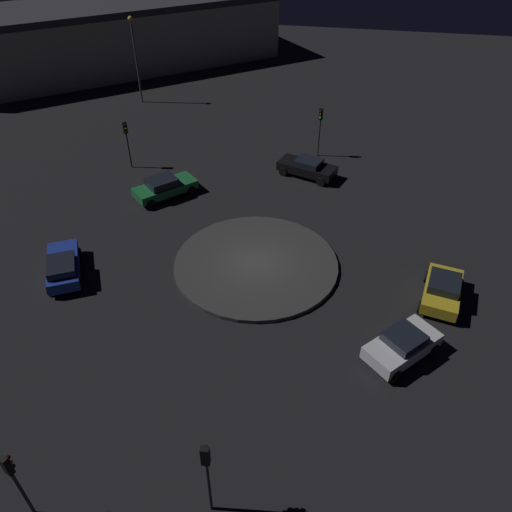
{
  "coord_description": "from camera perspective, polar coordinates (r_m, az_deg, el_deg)",
  "views": [
    {
      "loc": [
        -22.9,
        -4.53,
        19.1
      ],
      "look_at": [
        0.0,
        0.0,
        0.71
      ],
      "focal_mm": 34.47,
      "sensor_mm": 36.0,
      "label": 1
    }
  ],
  "objects": [
    {
      "name": "traffic_light_west_near",
      "position": [
        18.42,
        -5.72,
        -23.19
      ],
      "size": [
        0.37,
        0.32,
        4.19
      ],
      "rotation": [
        0.0,
        0.0,
        0.08
      ],
      "color": "#2D2D2D",
      "rests_on": "ground_plane"
    },
    {
      "name": "store_building",
      "position": [
        66.17,
        -15.91,
        23.42
      ],
      "size": [
        33.76,
        36.65,
        7.27
      ],
      "rotation": [
        0.0,
        0.0,
        2.28
      ],
      "color": "#ADA893",
      "rests_on": "ground_plane"
    },
    {
      "name": "roundabout_island",
      "position": [
        30.09,
        -0.0,
        -0.88
      ],
      "size": [
        10.01,
        10.01,
        0.25
      ],
      "primitive_type": "cylinder",
      "color": "#383838",
      "rests_on": "ground_plane"
    },
    {
      "name": "streetlamp_northeast",
      "position": [
        53.61,
        -13.87,
        22.08
      ],
      "size": [
        0.46,
        0.46,
        8.28
      ],
      "color": "#4C4C51",
      "rests_on": "ground_plane"
    },
    {
      "name": "car_white",
      "position": [
        25.49,
        16.63,
        -9.86
      ],
      "size": [
        4.1,
        4.01,
        1.5
      ],
      "rotation": [
        0.0,
        0.0,
        2.39
      ],
      "color": "white",
      "rests_on": "ground_plane"
    },
    {
      "name": "traffic_light_west",
      "position": [
        20.24,
        -26.35,
        -21.81
      ],
      "size": [
        0.39,
        0.35,
        3.89
      ],
      "rotation": [
        0.0,
        0.0,
        -0.32
      ],
      "color": "#2D2D2D",
      "rests_on": "ground_plane"
    },
    {
      "name": "car_yellow",
      "position": [
        29.2,
        20.84,
        -3.68
      ],
      "size": [
        4.12,
        2.74,
        1.48
      ],
      "rotation": [
        0.0,
        0.0,
        2.94
      ],
      "color": "gold",
      "rests_on": "ground_plane"
    },
    {
      "name": "traffic_light_east",
      "position": [
        41.67,
        7.45,
        15.08
      ],
      "size": [
        0.37,
        0.33,
        4.12
      ],
      "rotation": [
        0.0,
        0.0,
        3.0
      ],
      "color": "#2D2D2D",
      "rests_on": "ground_plane"
    },
    {
      "name": "car_black",
      "position": [
        39.34,
        5.97,
        10.21
      ],
      "size": [
        3.21,
        4.85,
        1.43
      ],
      "rotation": [
        0.0,
        0.0,
        4.38
      ],
      "color": "black",
      "rests_on": "ground_plane"
    },
    {
      "name": "car_blue",
      "position": [
        31.05,
        -21.48,
        -1.1
      ],
      "size": [
        4.57,
        3.56,
        1.46
      ],
      "rotation": [
        0.0,
        0.0,
        0.5
      ],
      "color": "#1E38A5",
      "rests_on": "ground_plane"
    },
    {
      "name": "ground_plane",
      "position": [
        30.16,
        -0.0,
        -1.06
      ],
      "size": [
        118.05,
        118.05,
        0.0
      ],
      "primitive_type": "plane",
      "color": "black"
    },
    {
      "name": "car_green",
      "position": [
        37.06,
        -10.56,
        7.89
      ],
      "size": [
        4.62,
        4.5,
        1.51
      ],
      "rotation": [
        0.0,
        0.0,
        -0.75
      ],
      "color": "#1E7238",
      "rests_on": "ground_plane"
    },
    {
      "name": "traffic_light_northeast",
      "position": [
        40.81,
        -14.79,
        13.35
      ],
      "size": [
        0.38,
        0.39,
        3.85
      ],
      "rotation": [
        0.0,
        0.0,
        -2.27
      ],
      "color": "#2D2D2D",
      "rests_on": "ground_plane"
    }
  ]
}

